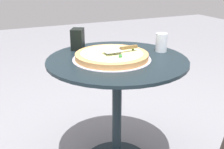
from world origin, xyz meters
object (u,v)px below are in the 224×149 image
patio_table (117,89)px  drinking_cup (161,42)px  pizza_server (121,49)px  napkin_dispenser (78,39)px  pizza_on_tray (112,56)px

patio_table → drinking_cup: drinking_cup is taller
pizza_server → napkin_dispenser: 0.35m
pizza_on_tray → napkin_dispenser: size_ratio=3.38×
pizza_server → drinking_cup: 0.31m
pizza_on_tray → drinking_cup: (-0.35, -0.02, 0.04)m
pizza_server → drinking_cup: bearing=-172.2°
pizza_on_tray → patio_table: bearing=-174.0°
drinking_cup → napkin_dispenser: (0.46, -0.27, 0.01)m
patio_table → pizza_on_tray: 0.21m
pizza_on_tray → napkin_dispenser: 0.31m
patio_table → drinking_cup: (-0.32, -0.02, 0.25)m
napkin_dispenser → drinking_cup: bearing=89.8°
patio_table → pizza_server: pizza_server is taller
pizza_server → patio_table: bearing=-57.1°
pizza_on_tray → pizza_server: 0.07m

